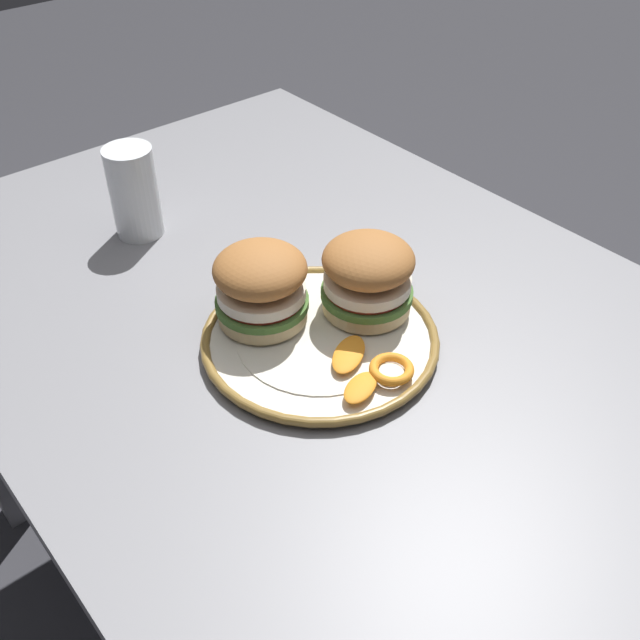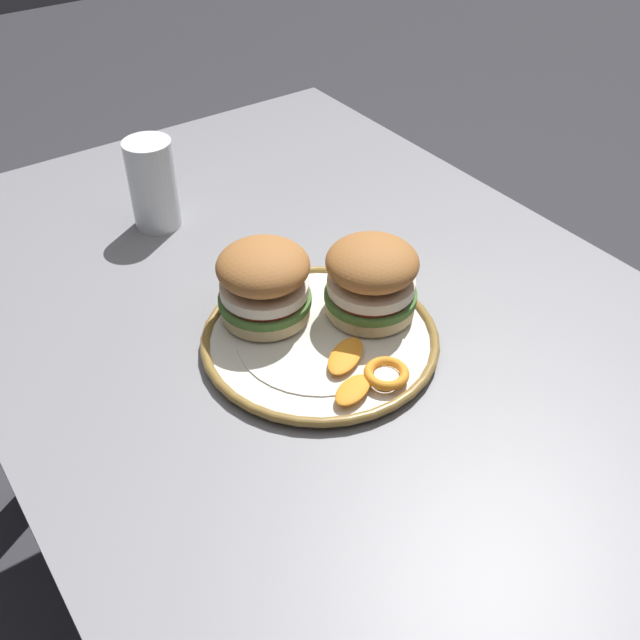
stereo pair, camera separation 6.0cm
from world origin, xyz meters
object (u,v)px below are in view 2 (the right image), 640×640
Objects in this scene: dinner_plate at (320,339)px; dining_table at (316,363)px; drinking_glass at (154,190)px; sandwich_half_left at (264,281)px; sandwich_half_right at (371,278)px.

dining_table is at bearing -30.29° from dinner_plate.
drinking_glass reaches higher than dining_table.
drinking_glass is at bearing 1.59° from sandwich_half_left.
dining_table is 0.36m from drinking_glass.
drinking_glass is at bearing 14.59° from dining_table.
sandwich_half_left is at bearing 84.12° from dining_table.
sandwich_half_right is at bearing -146.22° from dining_table.
dinner_plate is 1.86× the size of sandwich_half_left.
sandwich_half_right is (-0.06, -0.04, 0.17)m from dining_table.
dinner_plate is at bearing 92.06° from sandwich_half_right.
sandwich_half_left is (0.01, 0.07, 0.17)m from dining_table.
sandwich_half_right reaches higher than dinner_plate.
dinner_plate is at bearing -155.34° from sandwich_half_left.
dinner_plate is at bearing -173.61° from drinking_glass.
drinking_glass is (0.30, 0.01, -0.01)m from sandwich_half_left.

